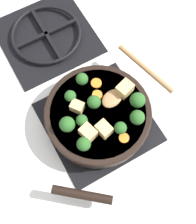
# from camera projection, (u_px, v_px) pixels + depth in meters

# --- Properties ---
(ground_plane) EXTENTS (2.40, 2.40, 0.00)m
(ground_plane) POSITION_uv_depth(u_px,v_px,m) (98.00, 122.00, 0.97)
(ground_plane) COLOR silver
(front_burner_grate) EXTENTS (0.31, 0.31, 0.03)m
(front_burner_grate) POSITION_uv_depth(u_px,v_px,m) (98.00, 121.00, 0.96)
(front_burner_grate) COLOR black
(front_burner_grate) RESTS_ON ground_plane
(rear_burner_grate) EXTENTS (0.31, 0.31, 0.03)m
(rear_burner_grate) POSITION_uv_depth(u_px,v_px,m) (47.00, 35.00, 1.07)
(rear_burner_grate) COLOR black
(rear_burner_grate) RESTS_ON ground_plane
(skillet_pan) EXTENTS (0.37, 0.39, 0.06)m
(skillet_pan) POSITION_uv_depth(u_px,v_px,m) (98.00, 116.00, 0.91)
(skillet_pan) COLOR black
(skillet_pan) RESTS_ON front_burner_grate
(wooden_spoon) EXTENTS (0.21, 0.21, 0.02)m
(wooden_spoon) POSITION_uv_depth(u_px,v_px,m) (131.00, 82.00, 0.91)
(wooden_spoon) COLOR #A87A4C
(wooden_spoon) RESTS_ON skillet_pan
(tofu_cube_center_large) EXTENTS (0.04, 0.05, 0.03)m
(tofu_cube_center_large) POSITION_uv_depth(u_px,v_px,m) (88.00, 133.00, 0.85)
(tofu_cube_center_large) COLOR #DBB770
(tofu_cube_center_large) RESTS_ON skillet_pan
(tofu_cube_near_handle) EXTENTS (0.04, 0.05, 0.03)m
(tofu_cube_near_handle) POSITION_uv_depth(u_px,v_px,m) (77.00, 107.00, 0.88)
(tofu_cube_near_handle) COLOR #DBB770
(tofu_cube_near_handle) RESTS_ON skillet_pan
(tofu_cube_east_chunk) EXTENTS (0.05, 0.05, 0.04)m
(tofu_cube_east_chunk) POSITION_uv_depth(u_px,v_px,m) (125.00, 89.00, 0.89)
(tofu_cube_east_chunk) COLOR #DBB770
(tofu_cube_east_chunk) RESTS_ON skillet_pan
(tofu_cube_west_chunk) EXTENTS (0.04, 0.05, 0.03)m
(tofu_cube_west_chunk) POSITION_uv_depth(u_px,v_px,m) (104.00, 129.00, 0.85)
(tofu_cube_west_chunk) COLOR #DBB770
(tofu_cube_west_chunk) RESTS_ON skillet_pan
(broccoli_floret_near_spoon) EXTENTS (0.04, 0.04, 0.05)m
(broccoli_floret_near_spoon) POSITION_uv_depth(u_px,v_px,m) (67.00, 124.00, 0.84)
(broccoli_floret_near_spoon) COLOR #709956
(broccoli_floret_near_spoon) RESTS_ON skillet_pan
(broccoli_floret_center_top) EXTENTS (0.03, 0.03, 0.04)m
(broccoli_floret_center_top) POSITION_uv_depth(u_px,v_px,m) (70.00, 96.00, 0.88)
(broccoli_floret_center_top) COLOR #709956
(broccoli_floret_center_top) RESTS_ON skillet_pan
(broccoli_floret_east_rim) EXTENTS (0.04, 0.04, 0.05)m
(broccoli_floret_east_rim) POSITION_uv_depth(u_px,v_px,m) (137.00, 117.00, 0.85)
(broccoli_floret_east_rim) COLOR #709956
(broccoli_floret_east_rim) RESTS_ON skillet_pan
(broccoli_floret_west_rim) EXTENTS (0.04, 0.04, 0.05)m
(broccoli_floret_west_rim) POSITION_uv_depth(u_px,v_px,m) (84.00, 144.00, 0.83)
(broccoli_floret_west_rim) COLOR #709956
(broccoli_floret_west_rim) RESTS_ON skillet_pan
(broccoli_floret_north_edge) EXTENTS (0.04, 0.04, 0.05)m
(broccoli_floret_north_edge) POSITION_uv_depth(u_px,v_px,m) (93.00, 102.00, 0.87)
(broccoli_floret_north_edge) COLOR #709956
(broccoli_floret_north_edge) RESTS_ON skillet_pan
(broccoli_floret_south_cluster) EXTENTS (0.03, 0.03, 0.04)m
(broccoli_floret_south_cluster) POSITION_uv_depth(u_px,v_px,m) (82.00, 120.00, 0.85)
(broccoli_floret_south_cluster) COLOR #709956
(broccoli_floret_south_cluster) RESTS_ON skillet_pan
(broccoli_floret_mid_floret) EXTENTS (0.04, 0.04, 0.05)m
(broccoli_floret_mid_floret) POSITION_uv_depth(u_px,v_px,m) (138.00, 100.00, 0.87)
(broccoli_floret_mid_floret) COLOR #709956
(broccoli_floret_mid_floret) RESTS_ON skillet_pan
(broccoli_floret_small_inner) EXTENTS (0.03, 0.03, 0.04)m
(broccoli_floret_small_inner) POSITION_uv_depth(u_px,v_px,m) (120.00, 128.00, 0.84)
(broccoli_floret_small_inner) COLOR #709956
(broccoli_floret_small_inner) RESTS_ON skillet_pan
(broccoli_floret_tall_stem) EXTENTS (0.04, 0.04, 0.04)m
(broccoli_floret_tall_stem) POSITION_uv_depth(u_px,v_px,m) (82.00, 79.00, 0.90)
(broccoli_floret_tall_stem) COLOR #709956
(broccoli_floret_tall_stem) RESTS_ON skillet_pan
(carrot_slice_orange_thin) EXTENTS (0.03, 0.03, 0.01)m
(carrot_slice_orange_thin) POSITION_uv_depth(u_px,v_px,m) (96.00, 83.00, 0.92)
(carrot_slice_orange_thin) COLOR orange
(carrot_slice_orange_thin) RESTS_ON skillet_pan
(carrot_slice_near_center) EXTENTS (0.03, 0.03, 0.01)m
(carrot_slice_near_center) POSITION_uv_depth(u_px,v_px,m) (124.00, 138.00, 0.86)
(carrot_slice_near_center) COLOR orange
(carrot_slice_near_center) RESTS_ON skillet_pan
(carrot_slice_edge_slice) EXTENTS (0.03, 0.03, 0.01)m
(carrot_slice_edge_slice) POSITION_uv_depth(u_px,v_px,m) (97.00, 95.00, 0.90)
(carrot_slice_edge_slice) COLOR orange
(carrot_slice_edge_slice) RESTS_ON skillet_pan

